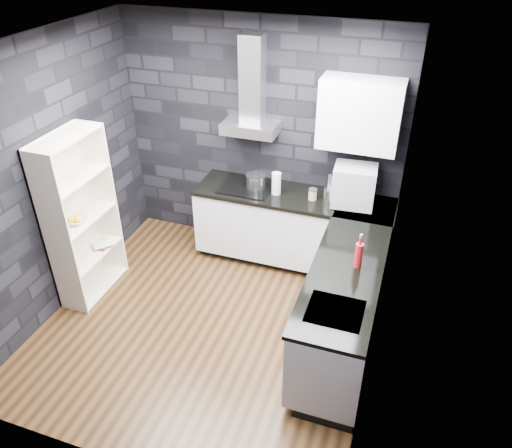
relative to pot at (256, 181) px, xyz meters
The scene contains 28 objects.
ground 1.65m from the pot, 92.07° to the right, with size 3.20×3.20×0.00m, color #492E17.
ceiling 2.18m from the pot, 92.07° to the right, with size 3.20×3.20×0.00m, color white.
wall_back 0.48m from the pot, 99.12° to the left, with size 3.20×0.05×2.70m, color black.
wall_front 2.98m from the pot, 90.93° to the right, with size 3.20×0.05×2.70m, color black.
wall_left 2.17m from the pot, 141.58° to the right, with size 0.05×3.20×2.70m, color black.
wall_right 2.09m from the pot, 40.08° to the right, with size 0.05×3.20×2.70m, color black.
toekick_back 1.03m from the pot, ahead, with size 2.18×0.50×0.10m, color black.
toekick_right 2.01m from the pot, 43.52° to the right, with size 0.50×1.78×0.10m, color black.
counter_back_cab 0.67m from the pot, ahead, with size 2.20×0.60×0.76m, color white.
counter_right_cab 1.82m from the pot, 44.42° to the right, with size 0.60×1.80×0.76m, color white.
counter_back_top 0.46m from the pot, ahead, with size 2.20×0.62×0.04m, color black.
counter_right_top 1.75m from the pot, 44.65° to the right, with size 0.62×1.80×0.04m, color black.
counter_corner_top 1.26m from the pot, ahead, with size 0.62×0.62×0.04m, color black.
hood_body 0.60m from the pot, 133.53° to the left, with size 0.60×0.34×0.12m, color #B6B7BC.
hood_chimney 1.11m from the pot, 119.49° to the left, with size 0.24×0.20×0.90m, color #B6B7BC.
upper_cabinet 1.37m from the pot, ahead, with size 0.80×0.35×0.70m, color white.
cooktop 0.12m from the pot, 164.58° to the right, with size 0.58×0.50×0.01m, color black.
sink_rim 2.13m from the pot, 54.06° to the right, with size 0.44×0.40×0.01m, color #B6B7BC.
pot is the anchor object (origin of this frame).
glass_vase 0.27m from the pot, 12.97° to the right, with size 0.10×0.10×0.25m, color white.
storage_jar 0.67m from the pot, ahead, with size 0.09×0.09×0.11m, color tan.
utensil_crock 0.84m from the pot, ahead, with size 0.11×0.11×0.14m, color silver.
appliance_garage 1.10m from the pot, ahead, with size 0.43×0.34×0.43m, color #A1A4A8.
red_bottle 1.72m from the pot, 39.66° to the right, with size 0.07×0.07×0.24m, color #AF191B.
bookshelf 1.90m from the pot, 140.52° to the right, with size 0.34×0.80×1.80m, color #F2E4CC.
fruit_bowl 1.96m from the pot, 138.59° to the right, with size 0.24×0.24×0.06m, color silver.
book_red 1.85m from the pot, 144.81° to the right, with size 0.15×0.02×0.20m, color maroon.
book_second 1.80m from the pot, 145.89° to the right, with size 0.16×0.02×0.22m, color #B2B2B2.
Camera 1 is at (1.66, -3.38, 3.58)m, focal length 35.00 mm.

